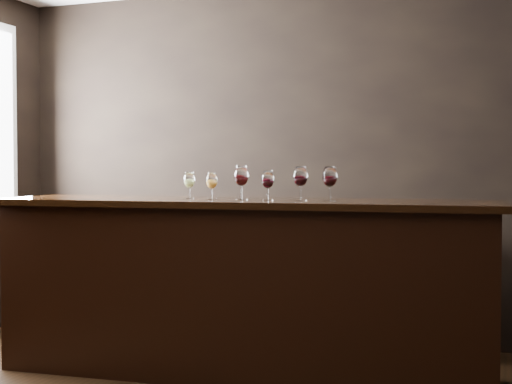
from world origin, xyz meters
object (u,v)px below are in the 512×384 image
(bar_counter, at_px, (242,291))
(glass_red_a, at_px, (241,177))
(glass_amber, at_px, (212,181))
(glass_red_c, at_px, (300,177))
(glass_white, at_px, (189,181))
(back_bar_shelf, at_px, (242,278))
(glass_red_d, at_px, (330,177))
(glass_red_b, at_px, (268,180))

(bar_counter, relative_size, glass_red_a, 14.41)
(glass_amber, relative_size, glass_red_c, 0.80)
(glass_white, height_order, glass_red_a, glass_red_a)
(glass_amber, bearing_deg, back_bar_shelf, 99.58)
(back_bar_shelf, xyz_separation_m, glass_red_c, (0.75, -0.92, 0.81))
(glass_red_d, bearing_deg, glass_amber, -177.02)
(glass_red_c, bearing_deg, back_bar_shelf, 129.04)
(glass_red_b, xyz_separation_m, glass_red_c, (0.20, 0.06, 0.02))
(glass_amber, relative_size, glass_red_b, 0.92)
(glass_white, distance_m, glass_red_c, 0.78)
(bar_counter, xyz_separation_m, back_bar_shelf, (-0.36, 0.95, -0.08))
(glass_red_b, relative_size, glass_red_d, 0.87)
(back_bar_shelf, distance_m, glass_amber, 1.26)
(glass_red_c, bearing_deg, glass_amber, -174.56)
(glass_white, relative_size, glass_red_c, 0.82)
(bar_counter, xyz_separation_m, glass_red_c, (0.39, 0.02, 0.74))
(glass_red_c, bearing_deg, glass_red_b, -163.12)
(glass_amber, height_order, glass_red_c, glass_red_c)
(bar_counter, distance_m, back_bar_shelf, 1.02)
(glass_white, distance_m, glass_amber, 0.20)
(glass_amber, distance_m, glass_red_b, 0.39)
(glass_white, bearing_deg, glass_red_d, -1.64)
(glass_amber, bearing_deg, glass_white, 160.48)
(glass_red_a, distance_m, glass_red_b, 0.20)
(glass_red_b, height_order, glass_red_d, glass_red_d)
(glass_white, bearing_deg, glass_amber, -19.52)
(glass_red_a, xyz_separation_m, glass_red_d, (0.59, 0.00, -0.00))
(back_bar_shelf, distance_m, glass_red_a, 1.29)
(back_bar_shelf, height_order, glass_red_a, glass_red_a)
(back_bar_shelf, height_order, glass_amber, glass_amber)
(glass_red_c, distance_m, glass_red_d, 0.19)
(back_bar_shelf, bearing_deg, glass_white, -91.71)
(glass_red_b, bearing_deg, glass_amber, 179.35)
(back_bar_shelf, bearing_deg, glass_red_d, -44.88)
(glass_red_a, bearing_deg, glass_white, 175.76)
(back_bar_shelf, xyz_separation_m, glass_amber, (0.17, -0.98, 0.79))
(glass_amber, distance_m, glass_red_d, 0.78)
(glass_red_d, bearing_deg, glass_white, 178.36)
(glass_red_a, bearing_deg, back_bar_shelf, 110.78)
(glass_white, relative_size, glass_amber, 1.02)
(bar_counter, distance_m, glass_amber, 0.74)
(glass_red_c, relative_size, glass_red_d, 1.00)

